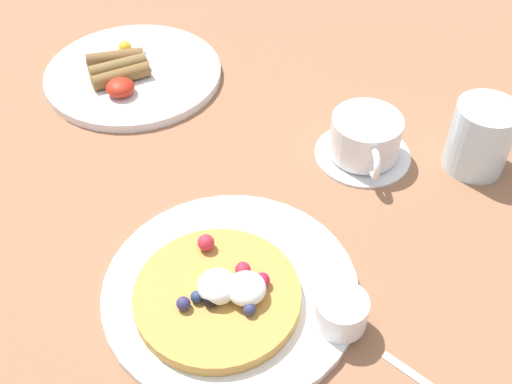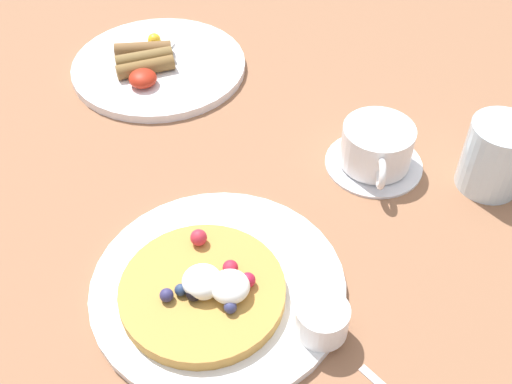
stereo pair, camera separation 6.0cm
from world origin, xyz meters
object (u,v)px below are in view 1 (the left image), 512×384
(syrup_ramekin, at_px, (341,311))
(water_glass, at_px, (480,137))
(coffee_saucer, at_px, (363,153))
(coffee_cup, at_px, (366,136))
(pancake_plate, at_px, (231,290))
(breakfast_plate, at_px, (134,74))

(syrup_ramekin, height_order, water_glass, water_glass)
(coffee_saucer, xyz_separation_m, coffee_cup, (0.00, -0.00, 0.03))
(coffee_saucer, height_order, water_glass, water_glass)
(pancake_plate, xyz_separation_m, syrup_ramekin, (0.11, -0.03, 0.02))
(water_glass, bearing_deg, breakfast_plate, 162.15)
(syrup_ramekin, bearing_deg, coffee_saucer, 82.77)
(syrup_ramekin, bearing_deg, breakfast_plate, 126.28)
(breakfast_plate, height_order, coffee_saucer, breakfast_plate)
(breakfast_plate, xyz_separation_m, coffee_cup, (0.33, -0.15, 0.03))
(pancake_plate, height_order, coffee_saucer, pancake_plate)
(syrup_ramekin, bearing_deg, pancake_plate, 163.71)
(pancake_plate, height_order, coffee_cup, coffee_cup)
(coffee_cup, bearing_deg, pancake_plate, -122.63)
(coffee_saucer, bearing_deg, pancake_plate, -122.44)
(syrup_ramekin, xyz_separation_m, coffee_saucer, (0.03, 0.26, -0.02))
(pancake_plate, relative_size, water_glass, 2.96)
(syrup_ramekin, relative_size, coffee_cup, 0.45)
(coffee_cup, bearing_deg, coffee_saucer, 98.46)
(pancake_plate, bearing_deg, coffee_cup, 57.37)
(coffee_saucer, bearing_deg, syrup_ramekin, -97.23)
(breakfast_plate, distance_m, water_glass, 0.49)
(syrup_ramekin, xyz_separation_m, water_glass, (0.17, 0.25, 0.02))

